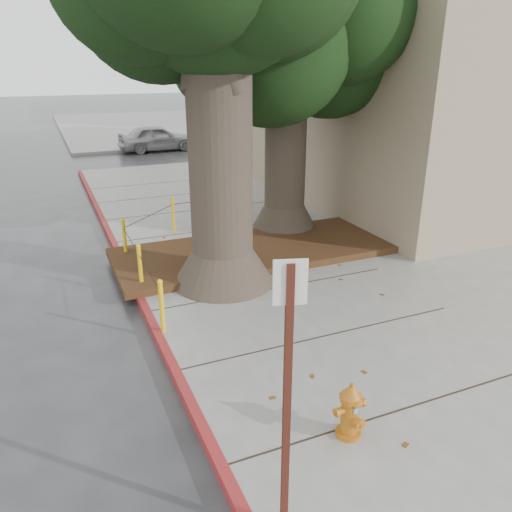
% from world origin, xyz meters
% --- Properties ---
extents(ground, '(140.00, 140.00, 0.00)m').
position_xyz_m(ground, '(0.00, 0.00, 0.00)').
color(ground, '#28282B').
rests_on(ground, ground).
extents(sidewalk_main, '(16.00, 26.00, 0.15)m').
position_xyz_m(sidewalk_main, '(6.00, 2.50, 0.07)').
color(sidewalk_main, slate).
rests_on(sidewalk_main, ground).
extents(sidewalk_far, '(16.00, 20.00, 0.15)m').
position_xyz_m(sidewalk_far, '(6.00, 30.00, 0.07)').
color(sidewalk_far, slate).
rests_on(sidewalk_far, ground).
extents(curb_red, '(0.14, 26.00, 0.16)m').
position_xyz_m(curb_red, '(-2.00, 2.50, 0.07)').
color(curb_red, maroon).
rests_on(curb_red, ground).
extents(planter_bed, '(6.40, 2.60, 0.16)m').
position_xyz_m(planter_bed, '(0.90, 3.90, 0.23)').
color(planter_bed, black).
rests_on(planter_bed, sidewalk_main).
extents(building_corner, '(12.00, 13.00, 10.00)m').
position_xyz_m(building_corner, '(10.00, 8.50, 5.00)').
color(building_corner, gray).
rests_on(building_corner, ground).
extents(building_side_white, '(10.00, 10.00, 9.00)m').
position_xyz_m(building_side_white, '(16.00, 26.00, 4.50)').
color(building_side_white, silver).
rests_on(building_side_white, ground).
extents(building_side_grey, '(12.00, 14.00, 12.00)m').
position_xyz_m(building_side_grey, '(22.00, 32.00, 6.00)').
color(building_side_grey, slate).
rests_on(building_side_grey, ground).
extents(tree_far, '(4.50, 3.80, 7.17)m').
position_xyz_m(tree_far, '(2.64, 5.32, 5.02)').
color(tree_far, '#4C3F33').
rests_on(tree_far, sidewalk_main).
extents(bollard_ring, '(3.79, 5.39, 0.95)m').
position_xyz_m(bollard_ring, '(-0.87, 4.38, 0.66)').
color(bollard_ring, yellow).
rests_on(bollard_ring, sidewalk_main).
extents(fire_hydrant, '(0.39, 0.35, 0.73)m').
position_xyz_m(fire_hydrant, '(-0.44, -2.12, 0.51)').
color(fire_hydrant, '#BA6513').
rests_on(fire_hydrant, sidewalk_main).
extents(signpost, '(0.27, 0.10, 2.78)m').
position_xyz_m(signpost, '(-1.71, -2.95, 1.73)').
color(signpost, '#471911').
rests_on(signpost, sidewalk_main).
extents(car_silver, '(3.96, 1.73, 1.33)m').
position_xyz_m(car_silver, '(2.25, 19.92, 0.66)').
color(car_silver, '#A5A4A9').
rests_on(car_silver, ground).
extents(car_red, '(3.56, 1.35, 1.16)m').
position_xyz_m(car_red, '(12.61, 17.28, 0.58)').
color(car_red, maroon).
rests_on(car_red, ground).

